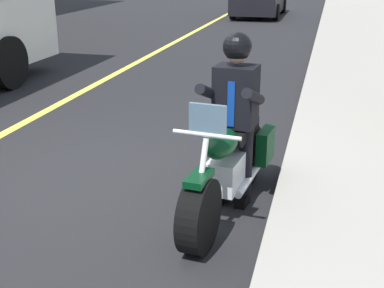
# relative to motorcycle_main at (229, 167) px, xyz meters

# --- Properties ---
(ground_plane) EXTENTS (80.00, 80.00, 0.00)m
(ground_plane) POSITION_rel_motorcycle_main_xyz_m (-0.28, -1.55, -0.45)
(ground_plane) COLOR black
(motorcycle_main) EXTENTS (2.22, 0.73, 1.26)m
(motorcycle_main) POSITION_rel_motorcycle_main_xyz_m (0.00, 0.00, 0.00)
(motorcycle_main) COLOR black
(motorcycle_main) RESTS_ON ground_plane
(rider_main) EXTENTS (0.66, 0.59, 1.74)m
(rider_main) POSITION_rel_motorcycle_main_xyz_m (-0.19, 0.02, 0.58)
(rider_main) COLOR black
(rider_main) RESTS_ON ground_plane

